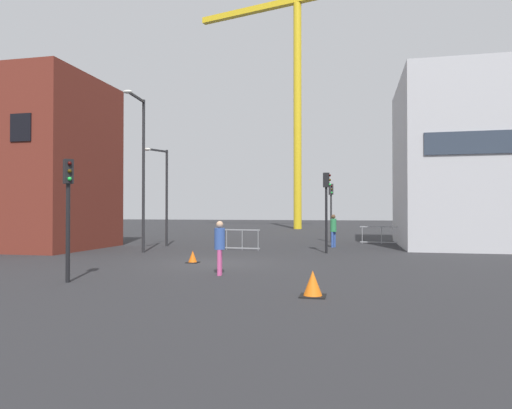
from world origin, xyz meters
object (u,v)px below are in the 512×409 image
pedestrian_walking (220,244)px  traffic_cone_on_verge (193,257)px  streetlamp_tall (141,161)px  pedestrian_waiting (333,228)px  traffic_light_verge (326,199)px  traffic_cone_striped (313,284)px  streetlamp_short (163,187)px  traffic_light_corner (331,203)px  construction_crane (293,75)px  traffic_light_median (68,199)px

pedestrian_walking → traffic_cone_on_verge: size_ratio=3.62×
streetlamp_tall → pedestrian_walking: (5.90, -6.37, -3.48)m
pedestrian_waiting → traffic_cone_on_verge: size_ratio=3.86×
traffic_light_verge → pedestrian_waiting: size_ratio=2.12×
traffic_light_verge → traffic_cone_on_verge: (-4.91, -5.17, -2.40)m
streetlamp_tall → traffic_cone_striped: streetlamp_tall is taller
streetlamp_short → traffic_light_corner: 10.65m
construction_crane → traffic_light_verge: size_ratio=6.79×
traffic_light_verge → streetlamp_short: bearing=167.0°
streetlamp_short → traffic_light_verge: (9.39, -2.18, -0.77)m
streetlamp_tall → pedestrian_waiting: streetlamp_tall is taller
pedestrian_walking → streetlamp_tall: bearing=132.8°
traffic_light_median → traffic_cone_striped: traffic_light_median is taller
pedestrian_walking → traffic_cone_striped: (3.21, -2.95, -0.71)m
traffic_cone_on_verge → traffic_light_corner: bearing=69.2°
streetlamp_short → pedestrian_walking: bearing=-57.9°
streetlamp_short → traffic_light_corner: size_ratio=1.47×
streetlamp_tall → pedestrian_waiting: bearing=31.0°
traffic_light_corner → traffic_cone_on_verge: (-4.77, -12.54, -2.33)m
traffic_light_verge → traffic_cone_on_verge: 7.52m
traffic_light_median → pedestrian_waiting: size_ratio=1.92×
traffic_light_median → pedestrian_waiting: 15.71m
construction_crane → pedestrian_walking: construction_crane is taller
traffic_light_corner → pedestrian_waiting: 4.09m
pedestrian_waiting → traffic_cone_striped: (0.16, -14.71, -0.79)m
pedestrian_walking → traffic_cone_striped: size_ratio=2.77×
construction_crane → traffic_light_corner: (5.19, -21.07, -14.84)m
streetlamp_short → traffic_cone_on_verge: streetlamp_short is taller
traffic_light_median → traffic_cone_on_verge: 6.03m
pedestrian_waiting → traffic_cone_on_verge: pedestrian_waiting is taller
traffic_cone_striped → pedestrian_waiting: bearing=90.6°
streetlamp_tall → streetlamp_short: size_ratio=1.35×
streetlamp_tall → traffic_light_corner: (8.64, 9.19, -1.93)m
construction_crane → pedestrian_waiting: bearing=-77.5°
traffic_light_median → traffic_cone_striped: bearing=-5.2°
traffic_light_median → traffic_cone_striped: size_ratio=5.67×
traffic_light_corner → traffic_cone_striped: size_ratio=6.07×
pedestrian_walking → pedestrian_waiting: (3.05, 11.76, 0.07)m
streetlamp_short → traffic_cone_on_verge: size_ratio=11.71×
streetlamp_tall → streetlamp_short: streetlamp_tall is taller
traffic_light_median → traffic_light_corner: size_ratio=0.93×
pedestrian_waiting → traffic_cone_striped: bearing=-89.4°
traffic_light_corner → construction_crane: bearing=103.8°
streetlamp_tall → streetlamp_short: 4.19m
traffic_light_median → traffic_light_corner: traffic_light_corner is taller
construction_crane → traffic_light_median: size_ratio=7.47×
streetlamp_short → traffic_light_median: streetlamp_short is taller
pedestrian_walking → traffic_light_corner: bearing=80.0°
streetlamp_short → traffic_light_corner: (9.26, 5.20, -0.83)m
traffic_light_corner → pedestrian_walking: traffic_light_corner is taller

